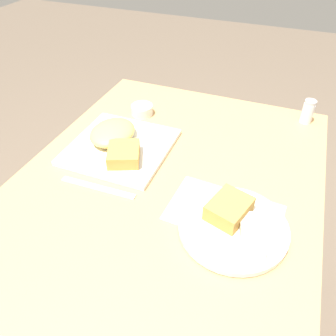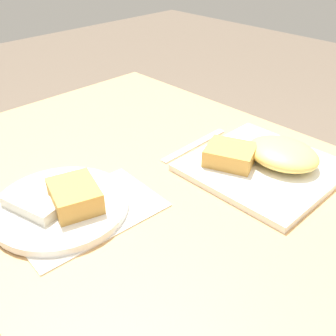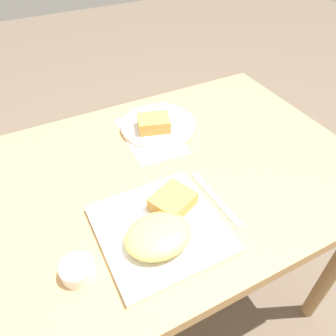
# 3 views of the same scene
# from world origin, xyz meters

# --- Properties ---
(dining_table) EXTENTS (1.07, 0.77, 0.74)m
(dining_table) POSITION_xyz_m (0.00, 0.00, 0.65)
(dining_table) COLOR tan
(dining_table) RESTS_ON ground_plane
(menu_card) EXTENTS (0.17, 0.27, 0.00)m
(menu_card) POSITION_xyz_m (0.01, 0.17, 0.74)
(menu_card) COLOR silver
(menu_card) RESTS_ON dining_table
(plate_square_near) EXTENTS (0.28, 0.28, 0.06)m
(plate_square_near) POSITION_xyz_m (-0.12, -0.18, 0.76)
(plate_square_near) COLOR white
(plate_square_near) RESTS_ON dining_table
(plate_oval_far) EXTENTS (0.24, 0.24, 0.05)m
(plate_oval_far) POSITION_xyz_m (0.05, 0.19, 0.76)
(plate_oval_far) COLOR white
(plate_oval_far) RESTS_ON menu_card
(butter_knife) EXTENTS (0.02, 0.20, 0.00)m
(butter_knife) POSITION_xyz_m (0.05, -0.15, 0.74)
(butter_knife) COLOR silver
(butter_knife) RESTS_ON dining_table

